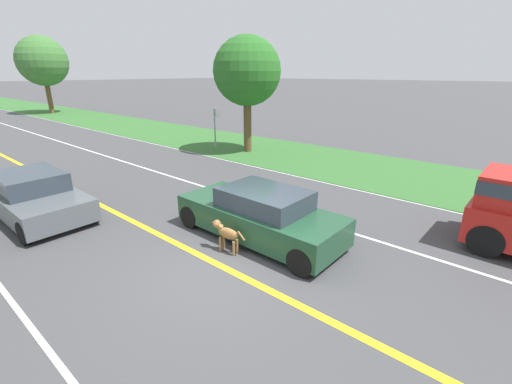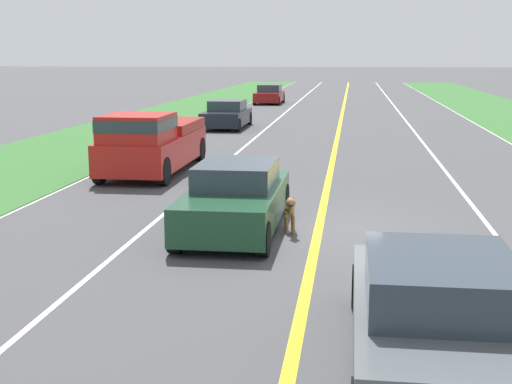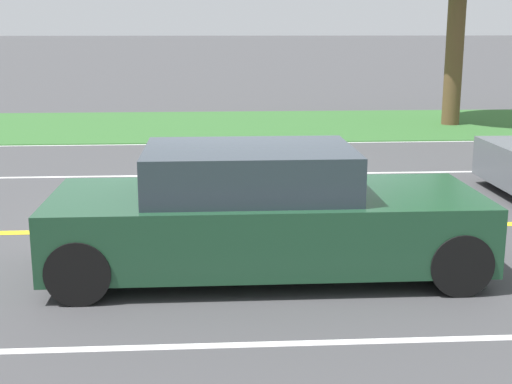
{
  "view_description": "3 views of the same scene",
  "coord_description": "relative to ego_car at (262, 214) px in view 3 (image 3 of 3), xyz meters",
  "views": [
    {
      "loc": [
        -4.57,
        -4.92,
        4.14
      ],
      "look_at": [
        1.8,
        0.59,
        1.18
      ],
      "focal_mm": 24.0,
      "sensor_mm": 36.0,
      "label": 1
    },
    {
      "loc": [
        -0.63,
        14.32,
        3.5
      ],
      "look_at": [
        1.25,
        0.43,
        0.8
      ],
      "focal_mm": 50.0,
      "sensor_mm": 36.0,
      "label": 2
    },
    {
      "loc": [
        8.99,
        -0.19,
        2.59
      ],
      "look_at": [
        1.5,
        0.28,
        0.84
      ],
      "focal_mm": 50.0,
      "sensor_mm": 36.0,
      "label": 3
    }
  ],
  "objects": [
    {
      "name": "lane_dash_oncoming",
      "position": [
        -5.17,
        -0.34,
        -0.64
      ],
      "size": [
        0.1,
        160.0,
        0.01
      ],
      "primitive_type": "cube",
      "color": "white",
      "rests_on": "ground"
    },
    {
      "name": "centre_divider_line",
      "position": [
        -1.67,
        -0.34,
        -0.64
      ],
      "size": [
        0.18,
        160.0,
        0.01
      ],
      "primitive_type": "cube",
      "color": "yellow",
      "rests_on": "ground"
    },
    {
      "name": "ground_plane",
      "position": [
        -1.67,
        -0.34,
        -0.64
      ],
      "size": [
        400.0,
        400.0,
        0.0
      ],
      "primitive_type": "plane",
      "color": "#424244"
    },
    {
      "name": "lane_dash_same_dir",
      "position": [
        1.83,
        -0.34,
        -0.64
      ],
      "size": [
        0.1,
        160.0,
        0.01
      ],
      "primitive_type": "cube",
      "color": "white",
      "rests_on": "ground"
    },
    {
      "name": "lane_edge_line_left",
      "position": [
        -8.67,
        -0.34,
        -0.64
      ],
      "size": [
        0.14,
        160.0,
        0.01
      ],
      "primitive_type": "cube",
      "color": "white",
      "rests_on": "ground"
    },
    {
      "name": "dog",
      "position": [
        -1.11,
        0.13,
        -0.14
      ],
      "size": [
        0.28,
        1.02,
        0.78
      ],
      "rotation": [
        0.0,
        0.0,
        0.13
      ],
      "color": "olive",
      "rests_on": "ground"
    },
    {
      "name": "grass_verge_left",
      "position": [
        -11.67,
        -0.34,
        -0.63
      ],
      "size": [
        6.0,
        160.0,
        0.03
      ],
      "primitive_type": "cube",
      "color": "#33662D",
      "rests_on": "ground"
    },
    {
      "name": "ego_car",
      "position": [
        0.0,
        0.0,
        0.0
      ],
      "size": [
        1.81,
        4.53,
        1.37
      ],
      "color": "#1E472D",
      "rests_on": "ground"
    }
  ]
}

